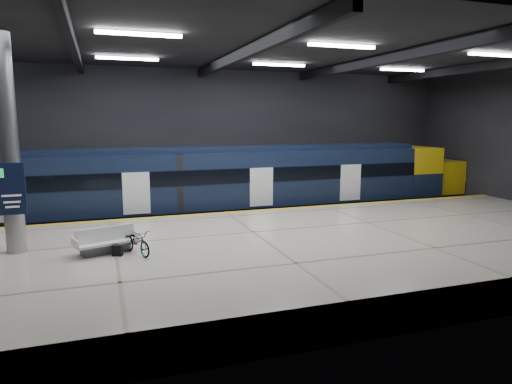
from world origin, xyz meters
name	(u,v)px	position (x,y,z in m)	size (l,w,h in m)	color
ground	(245,253)	(0.00, 0.00, 0.00)	(30.00, 30.00, 0.00)	black
room_shell	(245,108)	(0.00, 0.00, 5.72)	(30.10, 16.10, 8.05)	black
platform	(267,257)	(0.00, -2.50, 0.55)	(30.00, 11.00, 1.10)	beige
safety_strip	(227,213)	(0.00, 2.75, 1.11)	(30.00, 0.40, 0.01)	gold
rails	(213,222)	(0.00, 5.50, 0.08)	(30.00, 1.52, 0.16)	gray
train	(230,183)	(0.94, 5.50, 2.06)	(29.40, 2.84, 3.79)	black
bench	(106,244)	(-5.30, -2.07, 1.40)	(2.06, 1.30, 0.85)	#595B60
bicycle	(137,242)	(-4.37, -2.53, 1.50)	(0.53, 1.51, 0.79)	#99999E
pannier_bag	(117,250)	(-4.97, -2.53, 1.28)	(0.30, 0.18, 0.35)	black
info_column	(8,147)	(-8.00, -1.03, 4.46)	(0.90, 0.78, 6.90)	#9EA0A5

